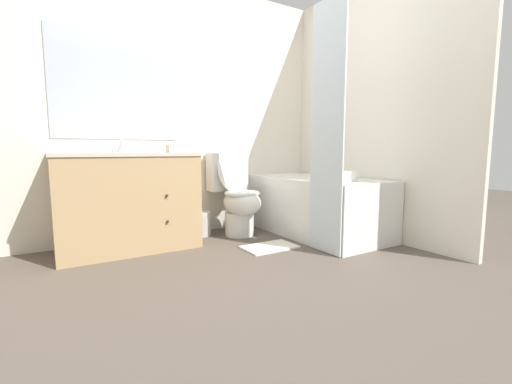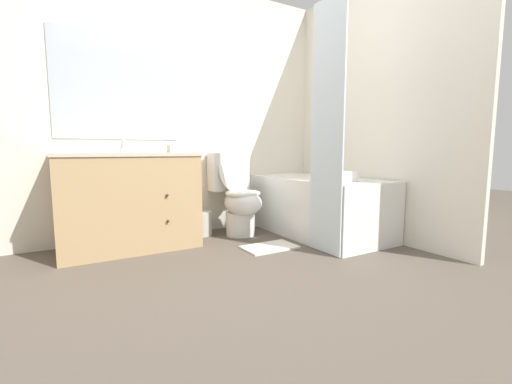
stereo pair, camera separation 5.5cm
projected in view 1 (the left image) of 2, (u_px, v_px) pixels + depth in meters
ground_plane at (294, 279)px, 2.28m from camera, size 14.00×14.00×0.00m
wall_back at (197, 111)px, 3.51m from camera, size 8.00×0.06×2.50m
wall_right at (354, 112)px, 3.53m from camera, size 0.05×2.61×2.50m
vanity_cabinet at (127, 200)px, 2.93m from camera, size 1.15×0.61×0.83m
sink_faucet at (121, 149)px, 3.05m from camera, size 0.14×0.12×0.12m
toilet at (237, 196)px, 3.47m from camera, size 0.41×0.64×0.85m
bathtub at (317, 206)px, 3.49m from camera, size 0.74×1.46×0.58m
shower_curtain at (327, 130)px, 2.76m from camera, size 0.01×0.37×2.03m
wastebasket at (200, 224)px, 3.44m from camera, size 0.23×0.23×0.24m
tissue_box at (175, 148)px, 3.12m from camera, size 0.14×0.11×0.10m
hand_towel_folded at (72, 148)px, 2.54m from camera, size 0.26×0.15×0.08m
bath_towel_folded at (334, 176)px, 3.04m from camera, size 0.33×0.24×0.09m
bath_mat at (270, 247)px, 3.00m from camera, size 0.47×0.29×0.02m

